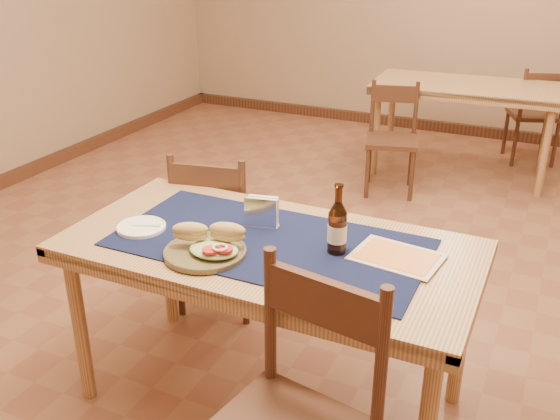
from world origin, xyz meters
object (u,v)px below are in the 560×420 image
at_px(back_table, 466,94).
at_px(chair_main_far, 219,227).
at_px(main_table, 269,262).
at_px(napkin_holder, 262,213).
at_px(beer_bottle, 337,228).
at_px(sandwich_plate, 208,247).

distance_m(back_table, chair_main_far, 2.71).
relative_size(main_table, chair_main_far, 1.79).
height_order(main_table, napkin_holder, napkin_holder).
xyz_separation_m(back_table, beer_bottle, (0.05, -3.10, 0.19)).
xyz_separation_m(main_table, chair_main_far, (-0.55, 0.55, -0.20)).
height_order(back_table, beer_bottle, beer_bottle).
bearing_deg(main_table, napkin_holder, 127.35).
distance_m(main_table, chair_main_far, 0.81).
bearing_deg(main_table, beer_bottle, 7.26).
relative_size(chair_main_far, napkin_holder, 5.96).
height_order(chair_main_far, napkin_holder, chair_main_far).
height_order(chair_main_far, beer_bottle, beer_bottle).
relative_size(back_table, napkin_holder, 9.87).
xyz_separation_m(beer_bottle, napkin_holder, (-0.35, 0.08, -0.04)).
bearing_deg(back_table, sandwich_plate, -96.48).
xyz_separation_m(back_table, napkin_holder, (-0.31, -3.02, 0.15)).
xyz_separation_m(chair_main_far, napkin_holder, (0.46, -0.43, 0.35)).
xyz_separation_m(back_table, chair_main_far, (-0.77, -2.59, -0.20)).
distance_m(sandwich_plate, napkin_holder, 0.31).
xyz_separation_m(chair_main_far, sandwich_plate, (0.39, -0.74, 0.32)).
bearing_deg(main_table, sandwich_plate, -130.58).
relative_size(main_table, sandwich_plate, 5.20).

